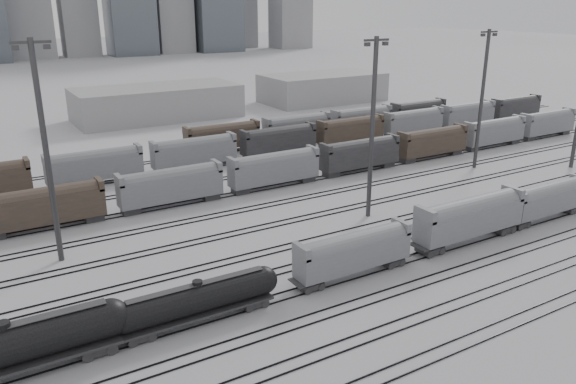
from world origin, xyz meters
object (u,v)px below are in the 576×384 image
hopper_car_a (353,250)px  hopper_car_c (548,198)px  hopper_car_b (470,216)px  light_mast_c (372,125)px  tank_car_b (198,299)px  tank_car_a (7,347)px

hopper_car_a → hopper_car_c: hopper_car_c is taller
hopper_car_b → light_mast_c: size_ratio=0.66×
hopper_car_c → tank_car_b: bearing=180.0°
tank_car_a → hopper_car_a: 33.40m
tank_car_b → light_mast_c: 34.70m
tank_car_a → light_mast_c: light_mast_c is taller
hopper_car_c → tank_car_a: bearing=-180.0°
tank_car_b → light_mast_c: (30.32, 13.30, 10.40)m
tank_car_a → hopper_car_b: size_ratio=1.21×
hopper_car_b → light_mast_c: 16.90m
hopper_car_b → hopper_car_c: size_ratio=1.14×
hopper_car_b → hopper_car_a: bearing=180.0°
hopper_car_b → tank_car_a: bearing=-180.0°
tank_car_a → hopper_car_b: bearing=0.0°
tank_car_a → hopper_car_c: size_ratio=1.38×
hopper_car_c → light_mast_c: size_ratio=0.58×
tank_car_b → hopper_car_b: (35.16, 0.00, 1.16)m
tank_car_b → hopper_car_b: hopper_car_b is taller
tank_car_a → tank_car_b: size_ratio=1.18×
tank_car_b → hopper_car_a: size_ratio=1.18×
light_mast_c → tank_car_b: bearing=-156.3°
tank_car_a → hopper_car_c: 65.98m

